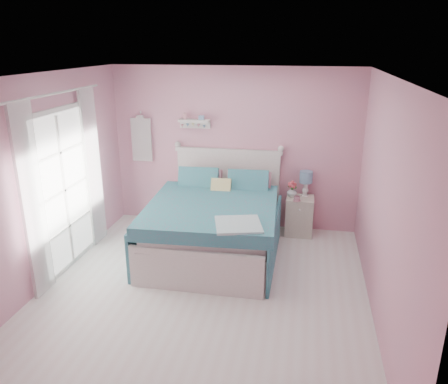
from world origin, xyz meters
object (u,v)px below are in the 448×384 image
(nightstand, at_px, (299,216))
(vase, at_px, (292,192))
(table_lamp, at_px, (306,179))
(teacup, at_px, (297,199))
(bed, at_px, (215,225))

(nightstand, relative_size, vase, 3.79)
(table_lamp, distance_m, vase, 0.30)
(nightstand, xyz_separation_m, vase, (-0.14, 0.02, 0.39))
(table_lamp, distance_m, teacup, 0.38)
(bed, xyz_separation_m, vase, (1.05, 0.92, 0.27))
(bed, xyz_separation_m, teacup, (1.14, 0.74, 0.23))
(teacup, bearing_deg, table_lamp, 65.64)
(nightstand, distance_m, teacup, 0.38)
(nightstand, bearing_deg, bed, -143.03)
(nightstand, distance_m, vase, 0.41)
(bed, height_order, teacup, bed)
(nightstand, height_order, vase, vase)
(nightstand, relative_size, table_lamp, 1.53)
(vase, relative_size, teacup, 1.73)
(table_lamp, height_order, vase, table_lamp)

